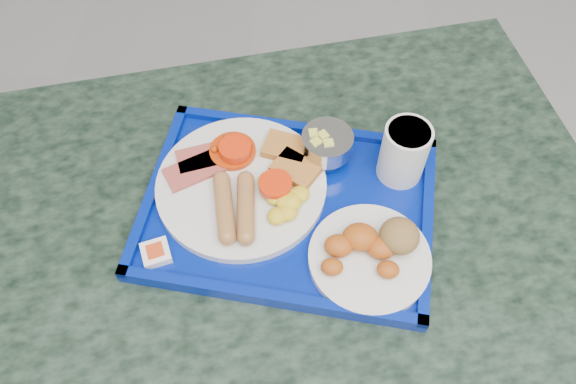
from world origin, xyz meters
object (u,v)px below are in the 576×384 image
Objects in this scene: main_plate at (246,184)px; bread_plate at (373,251)px; table at (279,257)px; juice_cup at (404,151)px; fruit_bowl at (327,144)px; tray at (288,208)px.

main_plate is 0.23m from bread_plate.
table is 11.80× the size of juice_cup.
main_plate is at bearing -151.08° from fruit_bowl.
main_plate reaches higher than tray.
bread_plate is at bearing -30.61° from table.
bread_plate reaches higher than tray.
table is 0.18m from tray.
table is 0.27m from bread_plate.
bread_plate reaches higher than fruit_bowl.
main_plate is 3.25× the size of fruit_bowl.
main_plate is at bearing 156.80° from tray.
main_plate is (-0.07, 0.03, 0.02)m from tray.
table is 4.47× the size of main_plate.
tray is at bearing 147.56° from bread_plate.
tray is at bearing -14.46° from table.
main_plate is at bearing -169.17° from juice_cup.
bread_plate is at bearing -107.11° from juice_cup.
juice_cup reaches higher than table.
tray is 4.70× the size of juice_cup.
main_plate is at bearing 150.57° from bread_plate.
bread_plate is (0.13, -0.08, 0.02)m from tray.
main_plate is 0.15m from fruit_bowl.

